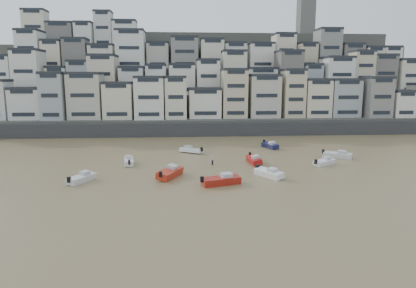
{
  "coord_description": "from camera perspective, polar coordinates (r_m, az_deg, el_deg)",
  "views": [
    {
      "loc": [
        4.68,
        -31.03,
        14.8
      ],
      "look_at": [
        9.19,
        30.0,
        4.0
      ],
      "focal_mm": 32.0,
      "sensor_mm": 36.0,
      "label": 1
    }
  ],
  "objects": [
    {
      "name": "harbor_wall",
      "position": [
        97.06,
        -1.04,
        2.28
      ],
      "size": [
        140.0,
        3.0,
        3.5
      ],
      "primitive_type": "cube",
      "color": "#38383A",
      "rests_on": "ground"
    },
    {
      "name": "boat_f",
      "position": [
        66.46,
        -12.09,
        -2.46
      ],
      "size": [
        2.5,
        5.37,
        1.41
      ],
      "primitive_type": null,
      "rotation": [
        0.0,
        0.0,
        1.73
      ],
      "color": "silver",
      "rests_on": "ground"
    },
    {
      "name": "boat_h",
      "position": [
        75.03,
        -2.62,
        -0.83
      ],
      "size": [
        5.27,
        4.32,
        1.42
      ],
      "primitive_type": null,
      "rotation": [
        0.0,
        0.0,
        2.55
      ],
      "color": "white",
      "rests_on": "ground"
    },
    {
      "name": "boat_g",
      "position": [
        74.27,
        19.33,
        -1.45
      ],
      "size": [
        5.74,
        4.64,
        1.54
      ],
      "primitive_type": null,
      "rotation": [
        0.0,
        0.0,
        -0.58
      ],
      "color": "silver",
      "rests_on": "ground"
    },
    {
      "name": "boat_d",
      "position": [
        67.46,
        17.46,
        -2.54
      ],
      "size": [
        5.12,
        4.12,
        1.37
      ],
      "primitive_type": null,
      "rotation": [
        0.0,
        0.0,
        0.58
      ],
      "color": "silver",
      "rests_on": "ground"
    },
    {
      "name": "boat_c",
      "position": [
        56.79,
        -5.87,
        -4.25
      ],
      "size": [
        4.61,
        6.66,
        1.74
      ],
      "primitive_type": null,
      "rotation": [
        0.0,
        0.0,
        1.13
      ],
      "color": "#AF2815",
      "rests_on": "ground"
    },
    {
      "name": "boat_b",
      "position": [
        57.43,
        9.33,
        -4.29
      ],
      "size": [
        4.38,
        5.62,
        1.5
      ],
      "primitive_type": null,
      "rotation": [
        0.0,
        0.0,
        -1.02
      ],
      "color": "white",
      "rests_on": "ground"
    },
    {
      "name": "boat_i",
      "position": [
        81.21,
        9.51,
        -0.1
      ],
      "size": [
        3.26,
        5.73,
        1.49
      ],
      "primitive_type": null,
      "rotation": [
        0.0,
        0.0,
        -1.28
      ],
      "color": "#13153C",
      "rests_on": "ground"
    },
    {
      "name": "person_pink",
      "position": [
        64.59,
        0.68,
        -2.45
      ],
      "size": [
        0.44,
        0.44,
        1.74
      ],
      "primitive_type": null,
      "color": "#C58B9A",
      "rests_on": "ground"
    },
    {
      "name": "ground",
      "position": [
        34.7,
        -12.0,
        -15.47
      ],
      "size": [
        400.0,
        400.0,
        0.0
      ],
      "primitive_type": "plane",
      "color": "olive",
      "rests_on": "ground"
    },
    {
      "name": "boat_a",
      "position": [
        52.63,
        2.02,
        -5.38
      ],
      "size": [
        6.44,
        3.78,
        1.67
      ],
      "primitive_type": null,
      "rotation": [
        0.0,
        0.0,
        0.31
      ],
      "color": "maroon",
      "rests_on": "ground"
    },
    {
      "name": "boat_j",
      "position": [
        57.08,
        -18.87,
        -4.83
      ],
      "size": [
        4.0,
        5.43,
        1.43
      ],
      "primitive_type": null,
      "rotation": [
        0.0,
        0.0,
        1.08
      ],
      "color": "silver",
      "rests_on": "ground"
    },
    {
      "name": "hillside",
      "position": [
        136.26,
        0.01,
        9.25
      ],
      "size": [
        141.04,
        66.0,
        50.0
      ],
      "color": "#4C4C47",
      "rests_on": "ground"
    },
    {
      "name": "boat_e",
      "position": [
        66.32,
        7.08,
        -2.3
      ],
      "size": [
        2.32,
        5.67,
        1.51
      ],
      "primitive_type": null,
      "rotation": [
        0.0,
        0.0,
        -1.48
      ],
      "color": "maroon",
      "rests_on": "ground"
    }
  ]
}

